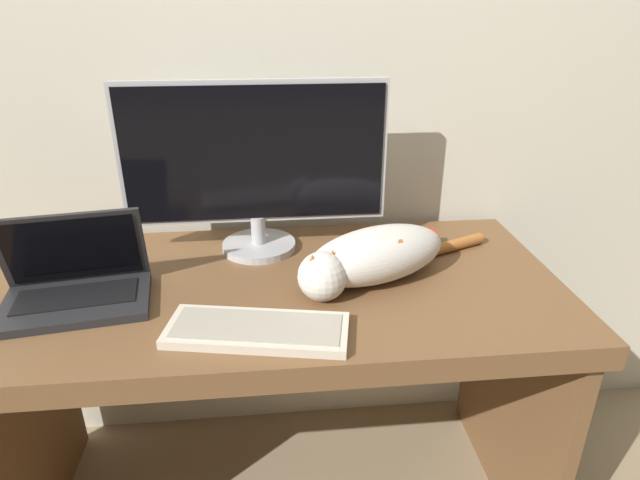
# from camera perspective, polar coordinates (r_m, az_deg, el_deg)

# --- Properties ---
(wall_back) EXTENTS (6.40, 0.06, 2.60)m
(wall_back) POSITION_cam_1_polar(r_m,az_deg,el_deg) (1.59, -6.15, 20.17)
(wall_back) COLOR beige
(wall_back) RESTS_ON ground_plane
(desk) EXTENTS (1.45, 0.69, 0.77)m
(desk) POSITION_cam_1_polar(r_m,az_deg,el_deg) (1.43, -4.82, -10.26)
(desk) COLOR brown
(desk) RESTS_ON ground_plane
(monitor) EXTENTS (0.70, 0.21, 0.46)m
(monitor) POSITION_cam_1_polar(r_m,az_deg,el_deg) (1.44, -6.90, 7.99)
(monitor) COLOR #B2B2B7
(monitor) RESTS_ON desk
(laptop) EXTENTS (0.35, 0.25, 0.22)m
(laptop) POSITION_cam_1_polar(r_m,az_deg,el_deg) (1.36, -24.59, -4.42)
(laptop) COLOR #232326
(laptop) RESTS_ON desk
(external_keyboard) EXTENTS (0.40, 0.22, 0.02)m
(external_keyboard) POSITION_cam_1_polar(r_m,az_deg,el_deg) (1.15, -6.64, -9.50)
(external_keyboard) COLOR beige
(external_keyboard) RESTS_ON desk
(cat) EXTENTS (0.56, 0.35, 0.13)m
(cat) POSITION_cam_1_polar(r_m,az_deg,el_deg) (1.33, 5.66, -1.66)
(cat) COLOR silver
(cat) RESTS_ON desk
(small_toy) EXTENTS (0.06, 0.06, 0.06)m
(small_toy) POSITION_cam_1_polar(r_m,az_deg,el_deg) (1.52, 11.22, -0.09)
(small_toy) COLOR red
(small_toy) RESTS_ON desk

